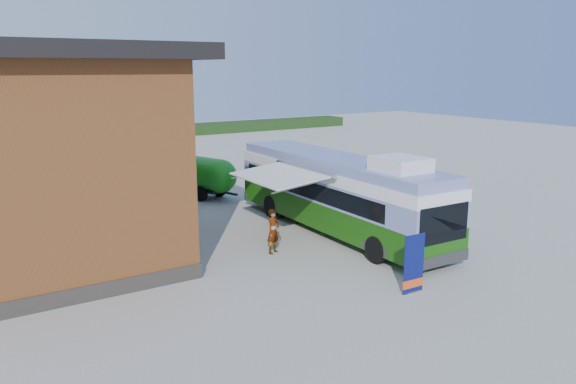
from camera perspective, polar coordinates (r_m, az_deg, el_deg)
ground at (r=22.12m, az=6.75°, el=-5.35°), size 100.00×100.00×0.00m
barn at (r=26.58m, az=-26.07°, el=4.41°), size 9.60×21.20×7.50m
hedge at (r=58.64m, az=-11.01°, el=6.18°), size 40.00×3.00×1.00m
bus at (r=23.36m, az=5.05°, el=0.11°), size 2.76×11.99×3.67m
awning at (r=22.13m, az=-0.55°, el=1.90°), size 2.63×4.20×0.51m
banner at (r=17.65m, az=12.64°, el=-7.65°), size 0.81×0.19×1.86m
picnic_table at (r=25.62m, az=1.01°, el=-1.25°), size 1.90×1.79×0.88m
person_a at (r=20.81m, az=-1.52°, el=-3.99°), size 0.73×0.63×1.69m
person_b at (r=26.37m, az=-11.03°, el=-0.49°), size 1.13×1.11×1.84m
slurry_tanker at (r=30.42m, az=-9.48°, el=1.93°), size 3.03×5.63×2.17m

